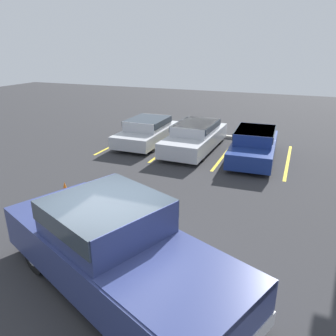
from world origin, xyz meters
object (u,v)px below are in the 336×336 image
(wheel_stop_curb, at_px, (240,138))
(traffic_cone, at_px, (65,192))
(pickup_truck, at_px, (117,249))
(parked_sedan_a, at_px, (147,130))
(parked_sedan_c, at_px, (254,143))
(parked_sedan_b, at_px, (195,136))

(wheel_stop_curb, bearing_deg, traffic_cone, -112.43)
(pickup_truck, xyz_separation_m, traffic_cone, (-3.55, 2.85, -0.63))
(parked_sedan_a, height_order, wheel_stop_curb, parked_sedan_a)
(parked_sedan_c, relative_size, wheel_stop_curb, 2.31)
(parked_sedan_b, height_order, parked_sedan_c, parked_sedan_c)
(parked_sedan_b, bearing_deg, traffic_cone, -16.87)
(pickup_truck, distance_m, traffic_cone, 4.60)
(pickup_truck, xyz_separation_m, parked_sedan_c, (1.29, 9.08, -0.23))
(pickup_truck, height_order, parked_sedan_a, pickup_truck)
(traffic_cone, distance_m, wheel_stop_curb, 9.86)
(parked_sedan_a, bearing_deg, traffic_cone, 2.48)
(pickup_truck, xyz_separation_m, parked_sedan_b, (-1.41, 9.42, -0.24))
(parked_sedan_b, relative_size, traffic_cone, 8.04)
(parked_sedan_a, distance_m, traffic_cone, 6.74)
(pickup_truck, distance_m, parked_sedan_c, 9.18)
(parked_sedan_b, height_order, traffic_cone, parked_sedan_b)
(parked_sedan_a, height_order, parked_sedan_b, parked_sedan_b)
(parked_sedan_a, xyz_separation_m, parked_sedan_c, (5.19, -0.49, 0.02))
(wheel_stop_curb, bearing_deg, parked_sedan_a, -149.77)
(parked_sedan_a, xyz_separation_m, wheel_stop_curb, (4.11, 2.40, -0.59))
(parked_sedan_c, bearing_deg, pickup_truck, -10.36)
(parked_sedan_c, distance_m, wheel_stop_curb, 3.14)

